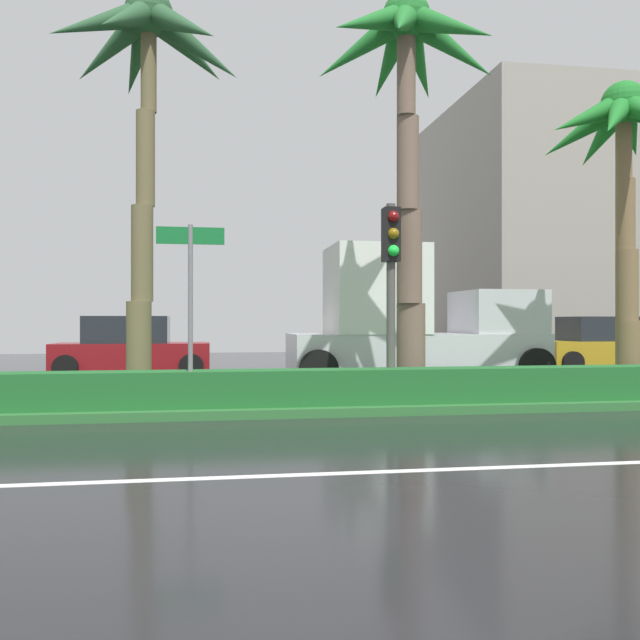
# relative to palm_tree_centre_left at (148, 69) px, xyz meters

# --- Properties ---
(ground_plane) EXTENTS (90.00, 42.00, 0.10)m
(ground_plane) POSITION_rel_palm_tree_centre_left_xyz_m (1.88, 0.67, -6.38)
(ground_plane) COLOR black
(near_lane_divider_stripe) EXTENTS (81.00, 0.14, 0.01)m
(near_lane_divider_stripe) POSITION_rel_palm_tree_centre_left_xyz_m (1.88, -6.33, -6.33)
(near_lane_divider_stripe) COLOR white
(near_lane_divider_stripe) RESTS_ON ground_plane
(median_strip) EXTENTS (85.50, 4.00, 0.15)m
(median_strip) POSITION_rel_palm_tree_centre_left_xyz_m (1.88, -0.33, -6.26)
(median_strip) COLOR #2D6B33
(median_strip) RESTS_ON ground_plane
(median_hedge) EXTENTS (76.50, 0.70, 0.60)m
(median_hedge) POSITION_rel_palm_tree_centre_left_xyz_m (1.88, -1.73, -5.88)
(median_hedge) COLOR #1E6028
(median_hedge) RESTS_ON median_strip
(palm_tree_centre_left) EXTENTS (3.71, 3.69, 7.70)m
(palm_tree_centre_left) POSITION_rel_palm_tree_centre_left_xyz_m (0.00, 0.00, 0.00)
(palm_tree_centre_left) COLOR brown
(palm_tree_centre_left) RESTS_ON median_strip
(palm_tree_centre) EXTENTS (3.60, 3.69, 7.60)m
(palm_tree_centre) POSITION_rel_palm_tree_centre_left_xyz_m (4.80, -0.85, -0.31)
(palm_tree_centre) COLOR brown
(palm_tree_centre) RESTS_ON median_strip
(palm_tree_centre_right) EXTENTS (3.60, 3.42, 6.31)m
(palm_tree_centre_right) POSITION_rel_palm_tree_centre_left_xyz_m (9.49, -0.54, -1.18)
(palm_tree_centre_right) COLOR brown
(palm_tree_centre_right) RESTS_ON median_strip
(traffic_signal_median_right) EXTENTS (0.28, 0.43, 3.51)m
(traffic_signal_median_right) POSITION_rel_palm_tree_centre_left_xyz_m (4.34, -1.46, -3.76)
(traffic_signal_median_right) COLOR #4C4C47
(traffic_signal_median_right) RESTS_ON median_strip
(street_name_sign) EXTENTS (1.10, 0.08, 3.00)m
(street_name_sign) POSITION_rel_palm_tree_centre_left_xyz_m (0.84, -1.88, -4.26)
(street_name_sign) COLOR slate
(street_name_sign) RESTS_ON median_strip
(car_in_traffic_second) EXTENTS (4.30, 2.02, 1.72)m
(car_in_traffic_second) POSITION_rel_palm_tree_centre_left_xyz_m (-1.02, 6.77, -5.51)
(car_in_traffic_second) COLOR maroon
(car_in_traffic_second) RESTS_ON ground_plane
(box_truck_lead) EXTENTS (6.40, 2.64, 3.46)m
(box_truck_lead) POSITION_rel_palm_tree_centre_left_xyz_m (6.28, 3.56, -4.79)
(box_truck_lead) COLOR silver
(box_truck_lead) RESTS_ON ground_plane
(car_in_traffic_third) EXTENTS (4.30, 2.02, 1.72)m
(car_in_traffic_third) POSITION_rel_palm_tree_centre_left_xyz_m (13.49, 6.56, -5.51)
(car_in_traffic_third) COLOR #B28C1E
(car_in_traffic_third) RESTS_ON ground_plane
(building_far_right) EXTENTS (19.33, 14.48, 12.08)m
(building_far_right) POSITION_rel_palm_tree_centre_left_xyz_m (22.52, 20.00, -0.30)
(building_far_right) COLOR gray
(building_far_right) RESTS_ON ground_plane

